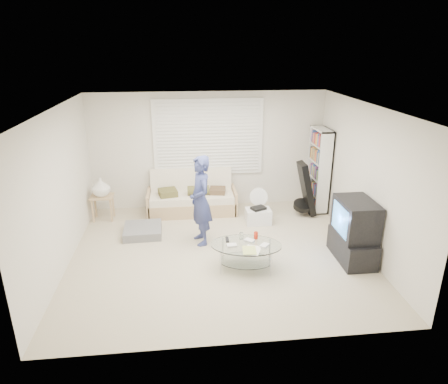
{
  "coord_description": "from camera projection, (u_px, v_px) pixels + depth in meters",
  "views": [
    {
      "loc": [
        -0.58,
        -6.09,
        3.41
      ],
      "look_at": [
        0.12,
        0.3,
        1.02
      ],
      "focal_mm": 32.0,
      "sensor_mm": 36.0,
      "label": 1
    }
  ],
  "objects": [
    {
      "name": "storage_bin",
      "position": [
        258.0,
        216.0,
        8.03
      ],
      "size": [
        0.5,
        0.35,
        0.35
      ],
      "color": "white",
      "rests_on": "ground"
    },
    {
      "name": "window_blinds",
      "position": [
        208.0,
        137.0,
        8.43
      ],
      "size": [
        2.32,
        0.08,
        1.62
      ],
      "color": "silver",
      "rests_on": "ground"
    },
    {
      "name": "grey_floor_pillow",
      "position": [
        143.0,
        230.0,
        7.58
      ],
      "size": [
        0.72,
        0.72,
        0.16
      ],
      "primitive_type": "cube",
      "rotation": [
        0.0,
        0.0,
        0.03
      ],
      "color": "slate",
      "rests_on": "ground"
    },
    {
      "name": "futon_sofa",
      "position": [
        192.0,
        199.0,
        8.51
      ],
      "size": [
        1.87,
        0.75,
        0.91
      ],
      "color": "tan",
      "rests_on": "ground"
    },
    {
      "name": "side_table",
      "position": [
        101.0,
        189.0,
        8.03
      ],
      "size": [
        0.45,
        0.36,
        0.9
      ],
      "color": "tan",
      "rests_on": "ground"
    },
    {
      "name": "room_shell",
      "position": [
        216.0,
        155.0,
        6.8
      ],
      "size": [
        5.02,
        4.52,
        2.51
      ],
      "color": "silver",
      "rests_on": "ground"
    },
    {
      "name": "guitar_case",
      "position": [
        306.0,
        193.0,
        8.29
      ],
      "size": [
        0.45,
        0.42,
        1.13
      ],
      "color": "black",
      "rests_on": "ground"
    },
    {
      "name": "floor_fan",
      "position": [
        258.0,
        200.0,
        8.3
      ],
      "size": [
        0.39,
        0.25,
        0.63
      ],
      "color": "white",
      "rests_on": "ground"
    },
    {
      "name": "standing_person",
      "position": [
        201.0,
        201.0,
        7.03
      ],
      "size": [
        0.52,
        0.67,
        1.63
      ],
      "primitive_type": "imported",
      "rotation": [
        0.0,
        0.0,
        -1.33
      ],
      "color": "navy",
      "rests_on": "ground"
    },
    {
      "name": "tv_unit",
      "position": [
        354.0,
        231.0,
        6.56
      ],
      "size": [
        0.54,
        0.97,
        1.05
      ],
      "color": "black",
      "rests_on": "ground"
    },
    {
      "name": "bookshelf",
      "position": [
        319.0,
        170.0,
        8.51
      ],
      "size": [
        0.28,
        0.75,
        1.77
      ],
      "color": "white",
      "rests_on": "ground"
    },
    {
      "name": "ground",
      "position": [
        219.0,
        253.0,
        6.92
      ],
      "size": [
        5.0,
        5.0,
        0.0
      ],
      "primitive_type": "plane",
      "color": "#B7AB8E",
      "rests_on": "ground"
    },
    {
      "name": "coffee_table",
      "position": [
        246.0,
        249.0,
        6.36
      ],
      "size": [
        1.24,
        0.91,
        0.54
      ],
      "color": "silver",
      "rests_on": "ground"
    }
  ]
}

